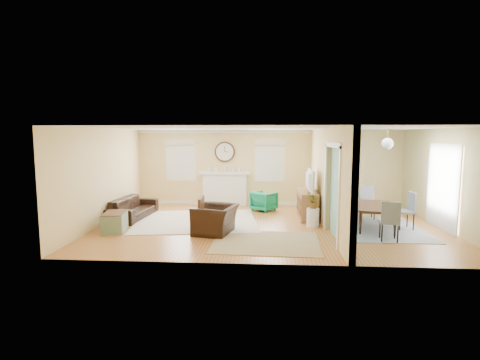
% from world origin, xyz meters
% --- Properties ---
extents(floor, '(9.00, 9.00, 0.00)m').
position_xyz_m(floor, '(0.00, 0.00, 0.00)').
color(floor, '#945421').
rests_on(floor, ground).
extents(wall_back, '(9.00, 0.02, 2.60)m').
position_xyz_m(wall_back, '(0.00, 3.00, 1.30)').
color(wall_back, '#DFC575').
rests_on(wall_back, ground).
extents(wall_front, '(9.00, 0.02, 2.60)m').
position_xyz_m(wall_front, '(0.00, -3.00, 1.30)').
color(wall_front, '#DFC575').
rests_on(wall_front, ground).
extents(wall_left, '(0.02, 6.00, 2.60)m').
position_xyz_m(wall_left, '(-4.50, 0.00, 1.30)').
color(wall_left, '#DFC575').
rests_on(wall_left, ground).
extents(wall_right, '(0.02, 6.00, 2.60)m').
position_xyz_m(wall_right, '(4.50, 0.00, 1.30)').
color(wall_right, '#DFC575').
rests_on(wall_right, ground).
extents(ceiling, '(9.00, 6.00, 0.02)m').
position_xyz_m(ceiling, '(0.00, 0.00, 2.60)').
color(ceiling, white).
rests_on(ceiling, wall_back).
extents(partition, '(0.17, 6.00, 2.60)m').
position_xyz_m(partition, '(1.51, 0.28, 1.36)').
color(partition, '#DFC575').
rests_on(partition, ground).
extents(fireplace, '(1.70, 0.30, 1.17)m').
position_xyz_m(fireplace, '(-1.50, 2.88, 0.60)').
color(fireplace, white).
rests_on(fireplace, ground).
extents(wall_clock, '(0.70, 0.07, 0.70)m').
position_xyz_m(wall_clock, '(-1.50, 2.97, 1.85)').
color(wall_clock, '#4E2918').
rests_on(wall_clock, wall_back).
extents(window_left, '(1.05, 0.13, 1.42)m').
position_xyz_m(window_left, '(-3.05, 2.95, 1.66)').
color(window_left, white).
rests_on(window_left, wall_back).
extents(window_right, '(1.05, 0.13, 1.42)m').
position_xyz_m(window_right, '(0.05, 2.95, 1.66)').
color(window_right, white).
rests_on(window_right, wall_back).
extents(french_doors, '(0.06, 1.70, 2.20)m').
position_xyz_m(french_doors, '(4.45, 0.00, 1.10)').
color(french_doors, white).
rests_on(french_doors, ground).
extents(pendant, '(0.30, 0.30, 0.55)m').
position_xyz_m(pendant, '(3.00, 0.00, 2.20)').
color(pendant, gold).
rests_on(pendant, ceiling).
extents(rug_cream, '(3.68, 3.30, 0.02)m').
position_xyz_m(rug_cream, '(-2.05, 0.43, 0.01)').
color(rug_cream, beige).
rests_on(rug_cream, floor).
extents(rug_jute, '(2.47, 2.05, 0.01)m').
position_xyz_m(rug_jute, '(-0.08, -1.57, 0.01)').
color(rug_jute, tan).
rests_on(rug_jute, floor).
extents(rug_grey, '(2.27, 2.84, 0.01)m').
position_xyz_m(rug_grey, '(2.78, -0.04, 0.01)').
color(rug_grey, gray).
rests_on(rug_grey, floor).
extents(sofa, '(0.94, 2.10, 0.60)m').
position_xyz_m(sofa, '(-3.99, 0.77, 0.30)').
color(sofa, black).
rests_on(sofa, floor).
extents(eames_chair, '(1.15, 1.25, 0.70)m').
position_xyz_m(eames_chair, '(-1.33, -0.84, 0.35)').
color(eames_chair, black).
rests_on(eames_chair, floor).
extents(green_chair, '(0.94, 0.94, 0.62)m').
position_xyz_m(green_chair, '(-0.14, 2.04, 0.31)').
color(green_chair, '#0A684D').
rests_on(green_chair, floor).
extents(trunk, '(0.66, 0.92, 0.49)m').
position_xyz_m(trunk, '(-3.90, -0.83, 0.24)').
color(trunk, gray).
rests_on(trunk, floor).
extents(credenza, '(0.50, 1.47, 0.80)m').
position_xyz_m(credenza, '(1.12, 1.08, 0.40)').
color(credenza, olive).
rests_on(credenza, floor).
extents(tv, '(0.16, 1.09, 0.63)m').
position_xyz_m(tv, '(1.11, 1.08, 1.11)').
color(tv, black).
rests_on(tv, credenza).
extents(garden_stool, '(0.33, 0.33, 0.49)m').
position_xyz_m(garden_stool, '(1.16, 0.02, 0.24)').
color(garden_stool, white).
rests_on(garden_stool, floor).
extents(potted_plant, '(0.48, 0.50, 0.42)m').
position_xyz_m(potted_plant, '(1.16, 0.02, 0.70)').
color(potted_plant, '#337F33').
rests_on(potted_plant, garden_stool).
extents(dining_table, '(1.26, 1.87, 0.61)m').
position_xyz_m(dining_table, '(2.78, -0.04, 0.30)').
color(dining_table, '#4E2918').
rests_on(dining_table, floor).
extents(dining_chair_n, '(0.45, 0.45, 0.96)m').
position_xyz_m(dining_chair_n, '(2.85, 1.07, 0.56)').
color(dining_chair_n, gray).
rests_on(dining_chair_n, floor).
extents(dining_chair_s, '(0.47, 0.47, 0.94)m').
position_xyz_m(dining_chair_s, '(2.73, -1.23, 0.55)').
color(dining_chair_s, gray).
rests_on(dining_chair_s, floor).
extents(dining_chair_w, '(0.46, 0.46, 1.00)m').
position_xyz_m(dining_chair_w, '(2.19, 0.03, 0.59)').
color(dining_chair_w, white).
rests_on(dining_chair_w, floor).
extents(dining_chair_e, '(0.46, 0.46, 0.97)m').
position_xyz_m(dining_chair_e, '(3.48, -0.10, 0.57)').
color(dining_chair_e, gray).
rests_on(dining_chair_e, floor).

